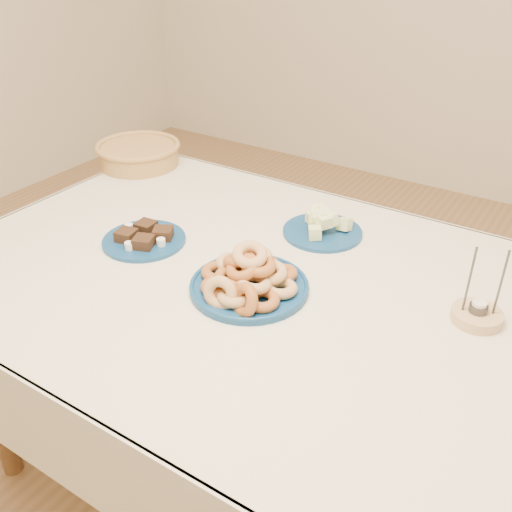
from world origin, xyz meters
name	(u,v)px	position (x,y,z in m)	size (l,w,h in m)	color
ground	(265,480)	(0.00, 0.00, 0.00)	(5.00, 5.00, 0.00)	olive
dining_table	(267,316)	(0.00, 0.00, 0.64)	(1.71, 1.11, 0.75)	brown
donut_platter	(248,279)	(-0.02, -0.06, 0.78)	(0.29, 0.29, 0.13)	navy
melon_plate	(322,226)	(0.00, 0.29, 0.78)	(0.25, 0.25, 0.08)	navy
brownie_plate	(144,238)	(-0.39, -0.02, 0.76)	(0.25, 0.25, 0.04)	navy
wicker_basket	(139,153)	(-0.79, 0.40, 0.79)	(0.33, 0.33, 0.08)	olive
candle_holder	(477,314)	(0.47, 0.12, 0.77)	(0.14, 0.14, 0.19)	tan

